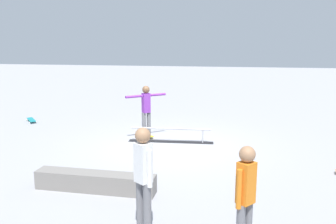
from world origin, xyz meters
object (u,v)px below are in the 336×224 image
object	(u,v)px
skater_main	(146,108)
bystander_white_shirt	(143,175)
skate_ledge	(95,182)
grind_rail	(171,136)
skateboard_main	(145,134)
loose_skateboard_teal	(31,120)
bystander_orange_shirt	(245,196)

from	to	relation	value
skater_main	bystander_white_shirt	size ratio (longest dim) A/B	0.95
skate_ledge	skater_main	distance (m)	4.04
grind_rail	skateboard_main	world-z (taller)	grind_rail
grind_rail	loose_skateboard_teal	world-z (taller)	grind_rail
grind_rail	skater_main	world-z (taller)	skater_main
grind_rail	skater_main	size ratio (longest dim) A/B	1.54
skater_main	bystander_white_shirt	world-z (taller)	bystander_white_shirt
skater_main	skateboard_main	xyz separation A→B (m)	(0.11, -0.22, -0.87)
bystander_white_shirt	bystander_orange_shirt	bearing A→B (deg)	-156.33
grind_rail	skate_ledge	distance (m)	3.86
loose_skateboard_teal	bystander_white_shirt	bearing A→B (deg)	0.31
skate_ledge	bystander_white_shirt	world-z (taller)	bystander_white_shirt
skate_ledge	bystander_white_shirt	size ratio (longest dim) A/B	1.43
skater_main	bystander_orange_shirt	size ratio (longest dim) A/B	1.01
skate_ledge	bystander_white_shirt	xyz separation A→B (m)	(-1.34, 1.47, 0.78)
skater_main	skateboard_main	distance (m)	0.90
grind_rail	bystander_white_shirt	xyz separation A→B (m)	(-0.41, 5.21, 0.78)
skater_main	bystander_orange_shirt	distance (m)	6.41
skate_ledge	skater_main	bearing A→B (deg)	-92.15
skateboard_main	bystander_white_shirt	bearing A→B (deg)	150.15
skate_ledge	bystander_white_shirt	bearing A→B (deg)	132.49
skateboard_main	bystander_orange_shirt	xyz separation A→B (m)	(-2.81, 6.03, 0.84)
skate_ledge	loose_skateboard_teal	distance (m)	7.16
skate_ledge	skater_main	xyz separation A→B (m)	(-0.15, -3.96, 0.76)
skateboard_main	bystander_orange_shirt	distance (m)	6.71
bystander_orange_shirt	skater_main	bearing A→B (deg)	-115.26
loose_skateboard_teal	skater_main	bearing A→B (deg)	31.74
bystander_white_shirt	grind_rail	bearing A→B (deg)	-47.67
grind_rail	skate_ledge	world-z (taller)	grind_rail
skate_ledge	bystander_white_shirt	distance (m)	2.14
skater_main	bystander_white_shirt	xyz separation A→B (m)	(-1.19, 5.43, 0.02)
bystander_white_shirt	loose_skateboard_teal	size ratio (longest dim) A/B	2.30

